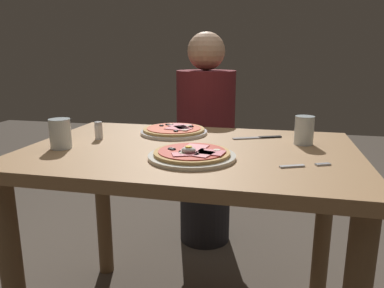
{
  "coord_description": "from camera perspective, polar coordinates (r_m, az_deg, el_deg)",
  "views": [
    {
      "loc": [
        0.28,
        -1.21,
        1.07
      ],
      "look_at": [
        0.02,
        -0.06,
        0.78
      ],
      "focal_mm": 34.51,
      "sensor_mm": 36.0,
      "label": 1
    }
  ],
  "objects": [
    {
      "name": "diner_person",
      "position": [
        2.07,
        2.1,
        -0.4
      ],
      "size": [
        0.32,
        0.32,
        1.18
      ],
      "rotation": [
        0.0,
        0.0,
        3.14
      ],
      "color": "black",
      "rests_on": "ground"
    },
    {
      "name": "water_glass_far",
      "position": [
        1.34,
        -19.65,
        1.21
      ],
      "size": [
        0.07,
        0.07,
        0.1
      ],
      "color": "silver",
      "rests_on": "dining_table"
    },
    {
      "name": "pizza_foreground",
      "position": [
        1.15,
        0.01,
        -1.65
      ],
      "size": [
        0.27,
        0.27,
        0.05
      ],
      "color": "silver",
      "rests_on": "dining_table"
    },
    {
      "name": "knife",
      "position": [
        1.45,
        10.57,
        1.02
      ],
      "size": [
        0.19,
        0.1,
        0.01
      ],
      "color": "silver",
      "rests_on": "dining_table"
    },
    {
      "name": "salt_shaker",
      "position": [
        1.45,
        -14.23,
        2.01
      ],
      "size": [
        0.03,
        0.03,
        0.07
      ],
      "color": "white",
      "rests_on": "dining_table"
    },
    {
      "name": "dining_table",
      "position": [
        1.32,
        -0.29,
        -5.97
      ],
      "size": [
        1.14,
        0.76,
        0.75
      ],
      "color": "#9E754C",
      "rests_on": "ground"
    },
    {
      "name": "fork",
      "position": [
        1.11,
        16.51,
        -3.23
      ],
      "size": [
        0.15,
        0.08,
        0.0
      ],
      "color": "silver",
      "rests_on": "dining_table"
    },
    {
      "name": "water_glass_near",
      "position": [
        1.38,
        16.92,
        1.75
      ],
      "size": [
        0.07,
        0.07,
        0.1
      ],
      "color": "silver",
      "rests_on": "dining_table"
    },
    {
      "name": "pizza_across_left",
      "position": [
        1.51,
        -2.78,
        2.06
      ],
      "size": [
        0.27,
        0.27,
        0.03
      ],
      "color": "white",
      "rests_on": "dining_table"
    }
  ]
}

